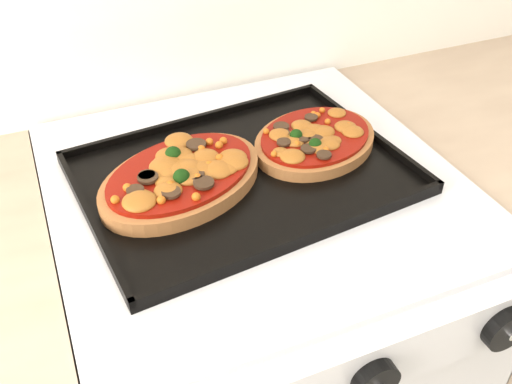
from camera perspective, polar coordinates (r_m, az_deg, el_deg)
name	(u,v)px	position (r m, az deg, el deg)	size (l,w,h in m)	color
stove	(257,364)	(1.18, 0.08, -16.85)	(0.60, 0.60, 0.91)	silver
control_panel	(363,368)	(0.70, 10.62, -16.89)	(0.60, 0.02, 0.09)	silver
knob_center	(375,380)	(0.69, 11.86, -17.96)	(0.06, 0.06, 0.02)	black
knob_right	(506,329)	(0.78, 23.72, -12.40)	(0.06, 0.06, 0.02)	black
baking_tray	(243,172)	(0.85, -1.32, 2.02)	(0.47, 0.34, 0.02)	black
pizza_left	(181,176)	(0.82, -7.49, 1.61)	(0.26, 0.17, 0.04)	#A96C3A
pizza_right	(315,139)	(0.90, 5.92, 5.33)	(0.21, 0.17, 0.03)	#A96C3A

